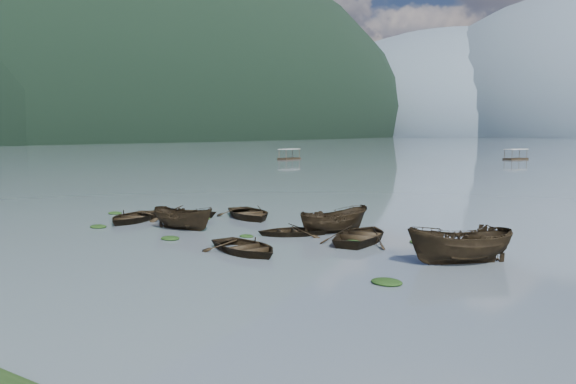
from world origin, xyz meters
The scene contains 21 objects.
ground_plane centered at (0.00, 0.00, 0.00)m, with size 2400.00×2400.00×0.00m, color #546069.
haze_mtn_a centered at (-260.00, 900.00, 0.00)m, with size 520.00×520.00×280.00m, color #475666.
rowboat_0 centered at (-8.83, 6.79, 0.00)m, with size 3.34×4.68×0.97m, color black.
rowboat_1 centered at (-7.16, 9.51, 0.00)m, with size 3.55×4.97×1.03m, color black.
rowboat_2 centered at (-3.88, 6.42, 0.00)m, with size 1.61×4.28×1.65m, color black.
rowboat_3 centered at (6.74, 8.95, 0.00)m, with size 3.59×5.03×1.04m, color black.
rowboat_4 centered at (3.30, 3.21, 0.00)m, with size 3.23×4.52×0.94m, color black.
rowboat_5 centered at (12.70, 6.60, 0.00)m, with size 1.89×5.02×1.94m, color black.
rowboat_6 centered at (-3.29, 12.14, 0.00)m, with size 3.65×5.11×1.06m, color black.
rowboat_7 centered at (2.55, 8.47, 0.00)m, with size 2.78×3.89×0.81m, color black.
rowboat_8 centered at (4.28, 10.37, 0.00)m, with size 1.67×4.45×1.72m, color black.
weed_clump_0 centered at (-8.72, 4.01, 0.00)m, with size 1.11×0.90×0.24m, color black.
weed_clump_1 centered at (0.77, 6.58, 0.00)m, with size 0.86×0.69×0.19m, color black.
weed_clump_2 centered at (-2.24, 3.68, 0.00)m, with size 1.12×0.90×0.24m, color black.
weed_clump_3 centered at (6.59, 8.12, 0.00)m, with size 1.03×0.87×0.23m, color black.
weed_clump_4 centered at (11.29, 1.77, 0.00)m, with size 1.25×0.99×0.26m, color black.
weed_clump_5 centered at (-12.57, 8.47, 0.00)m, with size 1.09×0.88×0.23m, color black.
weed_clump_6 centered at (-5.56, 10.14, 0.00)m, with size 0.92×0.77×0.19m, color black.
weed_clump_7 centered at (9.60, 10.13, 0.00)m, with size 1.20×0.96×0.26m, color black.
pontoon_left centered at (-46.75, 83.62, 0.00)m, with size 2.36×5.66×2.17m, color black, non-canonical shape.
pontoon_centre centered at (-5.58, 109.61, 0.00)m, with size 2.35×5.64×2.16m, color black, non-canonical shape.
Camera 1 is at (19.73, -18.02, 5.82)m, focal length 35.00 mm.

